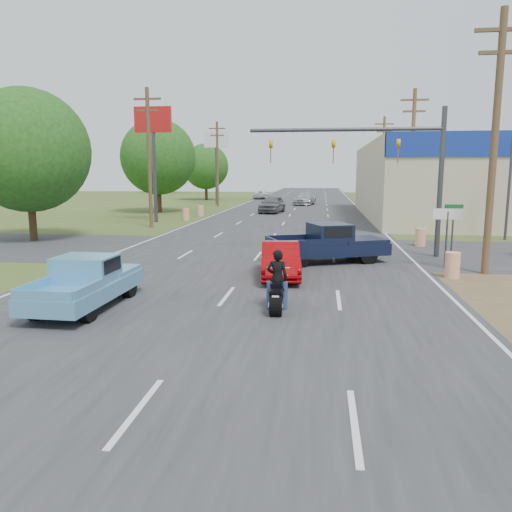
# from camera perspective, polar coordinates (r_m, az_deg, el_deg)

# --- Properties ---
(ground) EXTENTS (200.00, 200.00, 0.00)m
(ground) POSITION_cam_1_polar(r_m,az_deg,el_deg) (9.02, -13.42, -16.93)
(ground) COLOR #3F4E1F
(ground) RESTS_ON ground
(main_road) EXTENTS (15.00, 180.00, 0.02)m
(main_road) POSITION_cam_1_polar(r_m,az_deg,el_deg) (47.78, 3.89, 4.66)
(main_road) COLOR #2D2D30
(main_road) RESTS_ON ground
(cross_road) EXTENTS (120.00, 10.00, 0.02)m
(cross_road) POSITION_cam_1_polar(r_m,az_deg,el_deg) (26.00, 0.78, 0.68)
(cross_road) COLOR #2D2D30
(cross_road) RESTS_ON ground
(utility_pole_1) EXTENTS (2.00, 0.28, 10.00)m
(utility_pole_1) POSITION_cam_1_polar(r_m,az_deg,el_deg) (21.56, 25.63, 12.13)
(utility_pole_1) COLOR #4C3823
(utility_pole_1) RESTS_ON ground
(utility_pole_2) EXTENTS (2.00, 0.28, 10.00)m
(utility_pole_2) POSITION_cam_1_polar(r_m,az_deg,el_deg) (39.08, 17.40, 11.00)
(utility_pole_2) COLOR #4C3823
(utility_pole_2) RESTS_ON ground
(utility_pole_3) EXTENTS (2.00, 0.28, 10.00)m
(utility_pole_3) POSITION_cam_1_polar(r_m,az_deg,el_deg) (56.90, 14.31, 10.51)
(utility_pole_3) COLOR #4C3823
(utility_pole_3) RESTS_ON ground
(utility_pole_5) EXTENTS (2.00, 0.28, 10.00)m
(utility_pole_5) POSITION_cam_1_polar(r_m,az_deg,el_deg) (37.68, -12.12, 11.29)
(utility_pole_5) COLOR #4C3823
(utility_pole_5) RESTS_ON ground
(utility_pole_6) EXTENTS (2.00, 0.28, 10.00)m
(utility_pole_6) POSITION_cam_1_polar(r_m,az_deg,el_deg) (60.83, -4.43, 10.68)
(utility_pole_6) COLOR #4C3823
(utility_pole_6) RESTS_ON ground
(tree_0) EXTENTS (7.14, 7.14, 8.84)m
(tree_0) POSITION_cam_1_polar(r_m,az_deg,el_deg) (32.38, -24.66, 10.89)
(tree_0) COLOR #422D19
(tree_0) RESTS_ON ground
(tree_1) EXTENTS (7.56, 7.56, 9.36)m
(tree_1) POSITION_cam_1_polar(r_m,az_deg,el_deg) (52.22, -11.13, 11.03)
(tree_1) COLOR #422D19
(tree_1) RESTS_ON ground
(tree_2) EXTENTS (6.72, 6.72, 8.32)m
(tree_2) POSITION_cam_1_polar(r_m,az_deg,el_deg) (75.51, -5.75, 10.14)
(tree_2) COLOR #422D19
(tree_2) RESTS_ON ground
(tree_5) EXTENTS (7.98, 7.98, 9.88)m
(tree_5) POSITION_cam_1_polar(r_m,az_deg,el_deg) (106.03, 22.60, 9.76)
(tree_5) COLOR #422D19
(tree_5) RESTS_ON ground
(tree_6) EXTENTS (8.82, 8.82, 10.92)m
(tree_6) POSITION_cam_1_polar(r_m,az_deg,el_deg) (107.73, -10.51, 10.63)
(tree_6) COLOR #422D19
(tree_6) RESTS_ON ground
(barrel_0) EXTENTS (0.56, 0.56, 1.00)m
(barrel_0) POSITION_cam_1_polar(r_m,az_deg,el_deg) (20.44, 21.53, -0.99)
(barrel_0) COLOR orange
(barrel_0) RESTS_ON ground
(barrel_1) EXTENTS (0.56, 0.56, 1.00)m
(barrel_1) POSITION_cam_1_polar(r_m,az_deg,el_deg) (28.74, 18.28, 2.03)
(barrel_1) COLOR orange
(barrel_1) RESTS_ON ground
(barrel_2) EXTENTS (0.56, 0.56, 1.00)m
(barrel_2) POSITION_cam_1_polar(r_m,az_deg,el_deg) (43.22, -7.98, 4.75)
(barrel_2) COLOR orange
(barrel_2) RESTS_ON ground
(barrel_3) EXTENTS (0.56, 0.56, 1.00)m
(barrel_3) POSITION_cam_1_polar(r_m,az_deg,el_deg) (47.00, -6.33, 5.15)
(barrel_3) COLOR orange
(barrel_3) RESTS_ON ground
(pole_sign_left_near) EXTENTS (3.00, 0.35, 9.20)m
(pole_sign_left_near) POSITION_cam_1_polar(r_m,az_deg,el_deg) (41.88, -11.66, 13.63)
(pole_sign_left_near) COLOR #3F3F44
(pole_sign_left_near) RESTS_ON ground
(pole_sign_left_far) EXTENTS (3.00, 0.35, 9.20)m
(pole_sign_left_far) POSITION_cam_1_polar(r_m,az_deg,el_deg) (65.02, -4.59, 12.23)
(pole_sign_left_far) COLOR #3F3F44
(pole_sign_left_far) RESTS_ON ground
(lane_sign) EXTENTS (1.20, 0.08, 2.52)m
(lane_sign) POSITION_cam_1_polar(r_m,az_deg,el_deg) (22.23, 21.02, 3.48)
(lane_sign) COLOR #3F3F44
(lane_sign) RESTS_ON ground
(street_name_sign) EXTENTS (0.80, 0.08, 2.61)m
(street_name_sign) POSITION_cam_1_polar(r_m,az_deg,el_deg) (23.85, 21.56, 3.10)
(street_name_sign) COLOR #3F3F44
(street_name_sign) RESTS_ON ground
(signal_mast) EXTENTS (9.12, 0.40, 7.00)m
(signal_mast) POSITION_cam_1_polar(r_m,az_deg,el_deg) (24.69, 14.32, 11.09)
(signal_mast) COLOR #3F3F44
(signal_mast) RESTS_ON ground
(red_convertible) EXTENTS (1.83, 4.19, 1.34)m
(red_convertible) POSITION_cam_1_polar(r_m,az_deg,el_deg) (19.10, 2.81, -0.51)
(red_convertible) COLOR #96060A
(red_convertible) RESTS_ON ground
(motorcycle) EXTENTS (0.69, 2.25, 1.14)m
(motorcycle) POSITION_cam_1_polar(r_m,az_deg,el_deg) (14.56, 2.41, -4.31)
(motorcycle) COLOR black
(motorcycle) RESTS_ON ground
(rider) EXTENTS (0.63, 0.43, 1.70)m
(rider) POSITION_cam_1_polar(r_m,az_deg,el_deg) (14.54, 2.43, -2.94)
(rider) COLOR black
(rider) RESTS_ON ground
(blue_pickup) EXTENTS (1.88, 4.70, 1.55)m
(blue_pickup) POSITION_cam_1_polar(r_m,az_deg,el_deg) (15.73, -18.72, -2.74)
(blue_pickup) COLOR black
(blue_pickup) RESTS_ON ground
(navy_pickup) EXTENTS (5.68, 3.90, 1.76)m
(navy_pickup) POSITION_cam_1_polar(r_m,az_deg,el_deg) (22.59, 8.44, 1.50)
(navy_pickup) COLOR black
(navy_pickup) RESTS_ON ground
(distant_car_grey) EXTENTS (2.68, 5.27, 1.72)m
(distant_car_grey) POSITION_cam_1_polar(r_m,az_deg,el_deg) (50.71, 1.86, 5.92)
(distant_car_grey) COLOR #5C5B61
(distant_car_grey) RESTS_ON ground
(distant_car_silver) EXTENTS (3.06, 5.73, 1.58)m
(distant_car_silver) POSITION_cam_1_polar(r_m,az_deg,el_deg) (63.84, 5.59, 6.54)
(distant_car_silver) COLOR #ABABB0
(distant_car_silver) RESTS_ON ground
(distant_car_white) EXTENTS (2.44, 4.86, 1.32)m
(distant_car_white) POSITION_cam_1_polar(r_m,az_deg,el_deg) (78.38, 0.54, 7.02)
(distant_car_white) COLOR silver
(distant_car_white) RESTS_ON ground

